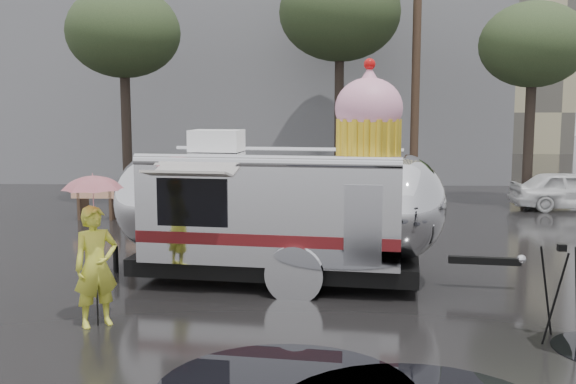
{
  "coord_description": "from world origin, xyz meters",
  "views": [
    {
      "loc": [
        -1.04,
        -8.83,
        3.27
      ],
      "look_at": [
        -1.43,
        3.4,
        1.65
      ],
      "focal_mm": 42.0,
      "sensor_mm": 36.0,
      "label": 1
    }
  ],
  "objects": [
    {
      "name": "ground",
      "position": [
        0.0,
        0.0,
        0.0
      ],
      "size": [
        120.0,
        120.0,
        0.0
      ],
      "primitive_type": "plane",
      "color": "black",
      "rests_on": "ground"
    },
    {
      "name": "grey_building",
      "position": [
        -4.0,
        24.0,
        6.5
      ],
      "size": [
        22.0,
        12.0,
        13.0
      ],
      "primitive_type": "cube",
      "color": "slate",
      "rests_on": "ground"
    },
    {
      "name": "utility_pole",
      "position": [
        2.5,
        14.0,
        4.62
      ],
      "size": [
        1.6,
        0.28,
        9.0
      ],
      "color": "#473323",
      "rests_on": "ground"
    },
    {
      "name": "tree_left",
      "position": [
        -7.0,
        13.0,
        5.48
      ],
      "size": [
        3.64,
        3.64,
        6.95
      ],
      "color": "#382D26",
      "rests_on": "ground"
    },
    {
      "name": "tree_mid",
      "position": [
        0.0,
        15.0,
        6.34
      ],
      "size": [
        4.2,
        4.2,
        8.03
      ],
      "color": "#382D26",
      "rests_on": "ground"
    },
    {
      "name": "tree_right",
      "position": [
        6.0,
        13.0,
        5.06
      ],
      "size": [
        3.36,
        3.36,
        6.42
      ],
      "color": "#382D26",
      "rests_on": "ground"
    },
    {
      "name": "barricade_row",
      "position": [
        -5.55,
        9.96,
        0.52
      ],
      "size": [
        4.3,
        0.8,
        1.0
      ],
      "color": "#473323",
      "rests_on": "ground"
    },
    {
      "name": "airstream_trailer",
      "position": [
        -1.53,
        3.38,
        1.45
      ],
      "size": [
        7.62,
        3.23,
        4.13
      ],
      "rotation": [
        0.0,
        0.0,
        -0.14
      ],
      "color": "silver",
      "rests_on": "ground"
    },
    {
      "name": "person_left",
      "position": [
        -4.16,
        0.71,
        0.9
      ],
      "size": [
        0.77,
        0.73,
        1.79
      ],
      "primitive_type": "imported",
      "rotation": [
        0.0,
        0.0,
        0.63
      ],
      "color": "yellow",
      "rests_on": "ground"
    },
    {
      "name": "umbrella_pink",
      "position": [
        -4.16,
        0.71,
        1.91
      ],
      "size": [
        1.06,
        1.06,
        2.27
      ],
      "color": "pink",
      "rests_on": "ground"
    },
    {
      "name": "tripod",
      "position": [
        2.41,
        0.26,
        0.79
      ],
      "size": [
        0.51,
        0.57,
        1.38
      ],
      "rotation": [
        0.0,
        0.0,
        -0.04
      ],
      "color": "black",
      "rests_on": "ground"
    }
  ]
}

